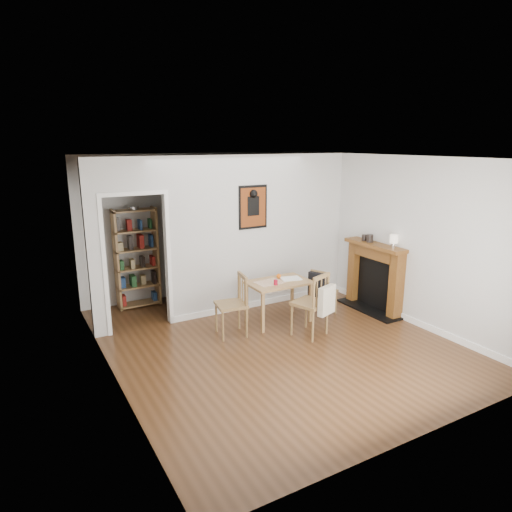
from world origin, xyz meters
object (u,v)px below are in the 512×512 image
chair_left (231,305)px  chair_right (323,291)px  bookshelf (137,259)px  ceramic_jar_a (370,238)px  notebook (291,279)px  ceramic_jar_b (364,238)px  mantel_lamp (394,240)px  chair_front (311,303)px  dining_table (279,286)px  red_glass (276,282)px  fireplace (375,275)px  orange_fruit (279,276)px

chair_left → chair_right: chair_left is taller
bookshelf → ceramic_jar_a: (3.39, -2.04, 0.38)m
notebook → ceramic_jar_b: size_ratio=2.98×
chair_right → mantel_lamp: mantel_lamp is taller
chair_front → bookshelf: bearing=126.8°
chair_front → notebook: chair_front is taller
dining_table → ceramic_jar_b: 1.78m
bookshelf → ceramic_jar_a: bookshelf is taller
red_glass → ceramic_jar_b: bearing=1.7°
bookshelf → red_glass: size_ratio=21.39×
chair_right → chair_front: bearing=-140.1°
fireplace → ceramic_jar_a: bearing=119.3°
chair_front → bookshelf: 3.14m
chair_right → ceramic_jar_b: (0.88, 0.06, 0.80)m
chair_right → fireplace: size_ratio=0.64×
chair_left → notebook: chair_left is taller
fireplace → mantel_lamp: bearing=-91.3°
chair_front → ceramic_jar_b: size_ratio=9.19×
notebook → ceramic_jar_a: bearing=-9.0°
chair_left → bookshelf: size_ratio=0.54×
chair_left → ceramic_jar_a: ceramic_jar_a is taller
orange_fruit → notebook: orange_fruit is taller
dining_table → ceramic_jar_b: size_ratio=9.31×
orange_fruit → chair_right: bearing=-21.5°
chair_right → orange_fruit: size_ratio=10.84×
ceramic_jar_b → fireplace: bearing=-77.8°
chair_left → bookshelf: bookshelf is taller
chair_right → ceramic_jar_a: (0.87, -0.08, 0.81)m
red_glass → ceramic_jar_a: bearing=-2.8°
chair_right → notebook: size_ratio=2.54×
red_glass → orange_fruit: 0.35m
ceramic_jar_a → notebook: bearing=171.0°
mantel_lamp → red_glass: bearing=162.9°
orange_fruit → chair_left: bearing=-166.0°
red_glass → orange_fruit: (0.22, 0.27, -0.00)m
chair_left → red_glass: 0.79m
chair_front → fireplace: fireplace is taller
chair_front → orange_fruit: bearing=93.1°
dining_table → mantel_lamp: size_ratio=4.68×
red_glass → bookshelf: bearing=129.4°
dining_table → chair_left: 0.90m
mantel_lamp → bookshelf: bearing=143.8°
chair_left → bookshelf: 2.14m
ceramic_jar_a → chair_right: bearing=174.5°
red_glass → notebook: size_ratio=0.26×
fireplace → ceramic_jar_b: bearing=102.2°
chair_front → red_glass: bearing=116.1°
ceramic_jar_a → bookshelf: bearing=149.0°
dining_table → chair_front: (0.13, -0.68, -0.10)m
chair_front → orange_fruit: size_ratio=13.18×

